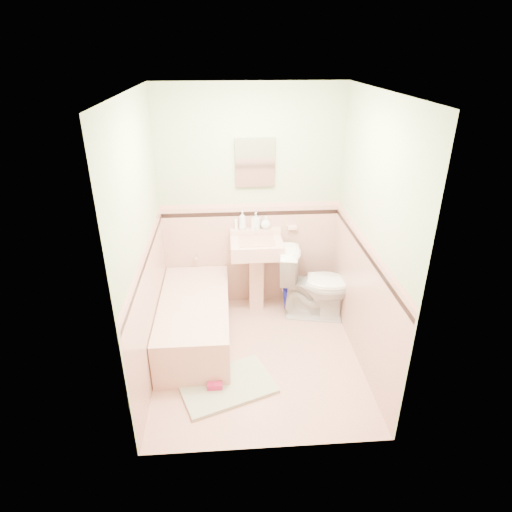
{
  "coord_description": "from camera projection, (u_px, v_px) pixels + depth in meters",
  "views": [
    {
      "loc": [
        -0.27,
        -3.45,
        2.81
      ],
      "look_at": [
        0.0,
        0.25,
        1.0
      ],
      "focal_mm": 30.36,
      "sensor_mm": 36.0,
      "label": 1
    }
  ],
  "objects": [
    {
      "name": "sink_faucet",
      "position": [
        256.0,
        231.0,
        4.83
      ],
      "size": [
        0.02,
        0.02,
        0.1
      ],
      "primitive_type": "cylinder",
      "color": "silver",
      "rests_on": "sink"
    },
    {
      "name": "wall_right",
      "position": [
        370.0,
        240.0,
        3.86
      ],
      "size": [
        0.0,
        2.5,
        2.5
      ],
      "primitive_type": "plane",
      "rotation": [
        1.57,
        0.0,
        -1.57
      ],
      "color": "beige",
      "rests_on": "ground"
    },
    {
      "name": "wall_left",
      "position": [
        143.0,
        246.0,
        3.73
      ],
      "size": [
        0.0,
        2.5,
        2.5
      ],
      "primitive_type": "plane",
      "rotation": [
        1.57,
        0.0,
        1.57
      ],
      "color": "beige",
      "rests_on": "ground"
    },
    {
      "name": "wall_front",
      "position": [
        271.0,
        312.0,
        2.81
      ],
      "size": [
        2.5,
        0.0,
        2.5
      ],
      "primitive_type": "plane",
      "rotation": [
        -1.57,
        0.0,
        0.0
      ],
      "color": "beige",
      "rests_on": "ground"
    },
    {
      "name": "wainscot_right",
      "position": [
        361.0,
        302.0,
        4.15
      ],
      "size": [
        0.0,
        2.2,
        2.2
      ],
      "primitive_type": "plane",
      "rotation": [
        1.57,
        0.0,
        -1.57
      ],
      "color": "#DCA793",
      "rests_on": "ground"
    },
    {
      "name": "cap_left",
      "position": [
        145.0,
        249.0,
        3.74
      ],
      "size": [
        0.0,
        2.2,
        2.2
      ],
      "primitive_type": "plane",
      "rotation": [
        1.57,
        0.0,
        1.57
      ],
      "color": "#DA9889",
      "rests_on": "ground"
    },
    {
      "name": "cap_right",
      "position": [
        367.0,
        243.0,
        3.87
      ],
      "size": [
        0.0,
        2.2,
        2.2
      ],
      "primitive_type": "plane",
      "rotation": [
        1.57,
        0.0,
        -1.57
      ],
      "color": "#DA9889",
      "rests_on": "ground"
    },
    {
      "name": "wainscot_front",
      "position": [
        270.0,
        387.0,
        3.11
      ],
      "size": [
        2.0,
        0.0,
        2.0
      ],
      "primitive_type": "plane",
      "rotation": [
        -1.57,
        0.0,
        0.0
      ],
      "color": "#DCA793",
      "rests_on": "ground"
    },
    {
      "name": "accent_right",
      "position": [
        366.0,
        253.0,
        3.92
      ],
      "size": [
        0.0,
        2.2,
        2.2
      ],
      "primitive_type": "plane",
      "rotation": [
        1.57,
        0.0,
        -1.57
      ],
      "color": "black",
      "rests_on": "ground"
    },
    {
      "name": "bucket",
      "position": [
        294.0,
        298.0,
        5.08
      ],
      "size": [
        0.29,
        0.29,
        0.27
      ],
      "primitive_type": null,
      "rotation": [
        0.0,
        0.0,
        0.08
      ],
      "color": "#1219B2",
      "rests_on": "floor"
    },
    {
      "name": "cap_front",
      "position": [
        271.0,
        315.0,
        2.84
      ],
      "size": [
        2.0,
        0.0,
        2.0
      ],
      "primitive_type": "plane",
      "rotation": [
        -1.57,
        0.0,
        0.0
      ],
      "color": "#DA9889",
      "rests_on": "ground"
    },
    {
      "name": "ceiling",
      "position": [
        258.0,
        91.0,
        3.25
      ],
      "size": [
        2.2,
        2.2,
        0.0
      ],
      "primitive_type": "plane",
      "rotation": [
        3.14,
        0.0,
        0.0
      ],
      "color": "white",
      "rests_on": "ground"
    },
    {
      "name": "toilet",
      "position": [
        316.0,
        284.0,
        4.83
      ],
      "size": [
        0.88,
        0.61,
        0.82
      ],
      "primitive_type": "imported",
      "rotation": [
        0.0,
        0.0,
        1.37
      ],
      "color": "white",
      "rests_on": "floor"
    },
    {
      "name": "shoe",
      "position": [
        215.0,
        386.0,
        3.88
      ],
      "size": [
        0.14,
        0.06,
        0.05
      ],
      "primitive_type": "cube",
      "rotation": [
        0.0,
        0.0,
        -0.0
      ],
      "color": "#BF1E59",
      "rests_on": "bath_mat"
    },
    {
      "name": "accent_left",
      "position": [
        146.0,
        260.0,
        3.79
      ],
      "size": [
        0.0,
        2.2,
        2.2
      ],
      "primitive_type": "plane",
      "rotation": [
        1.57,
        0.0,
        1.57
      ],
      "color": "black",
      "rests_on": "ground"
    },
    {
      "name": "floor",
      "position": [
        258.0,
        356.0,
        4.34
      ],
      "size": [
        2.2,
        2.2,
        0.0
      ],
      "primitive_type": "plane",
      "color": "#DAA28E",
      "rests_on": "ground"
    },
    {
      "name": "bath_mat",
      "position": [
        227.0,
        385.0,
        3.95
      ],
      "size": [
        0.96,
        0.8,
        0.03
      ],
      "primitive_type": "cube",
      "rotation": [
        0.0,
        0.0,
        0.36
      ],
      "color": "#94A186",
      "rests_on": "floor"
    },
    {
      "name": "wainscot_left",
      "position": [
        152.0,
        310.0,
        4.02
      ],
      "size": [
        0.0,
        2.2,
        2.2
      ],
      "primitive_type": "plane",
      "rotation": [
        1.57,
        0.0,
        1.57
      ],
      "color": "#DCA793",
      "rests_on": "ground"
    },
    {
      "name": "cap_back",
      "position": [
        250.0,
        205.0,
        4.78
      ],
      "size": [
        2.0,
        0.0,
        2.0
      ],
      "primitive_type": "plane",
      "rotation": [
        1.57,
        0.0,
        0.0
      ],
      "color": "#DA9889",
      "rests_on": "ground"
    },
    {
      "name": "soap_bottle_mid",
      "position": [
        256.0,
        221.0,
        4.82
      ],
      "size": [
        0.11,
        0.11,
        0.19
      ],
      "primitive_type": "imported",
      "rotation": [
        0.0,
        0.0,
        -0.35
      ],
      "color": "#B2B2B2",
      "rests_on": "sink"
    },
    {
      "name": "accent_front",
      "position": [
        271.0,
        327.0,
        2.88
      ],
      "size": [
        2.0,
        0.0,
        2.0
      ],
      "primitive_type": "plane",
      "rotation": [
        -1.57,
        0.0,
        0.0
      ],
      "color": "black",
      "rests_on": "ground"
    },
    {
      "name": "tube",
      "position": [
        236.0,
        224.0,
        4.82
      ],
      "size": [
        0.04,
        0.04,
        0.12
      ],
      "primitive_type": "cylinder",
      "rotation": [
        0.0,
        0.0,
        -0.24
      ],
      "color": "white",
      "rests_on": "sink"
    },
    {
      "name": "bathtub",
      "position": [
        195.0,
        321.0,
        4.5
      ],
      "size": [
        0.7,
        1.5,
        0.45
      ],
      "primitive_type": "cube",
      "color": "#D4A594",
      "rests_on": "floor"
    },
    {
      "name": "soap_bottle_left",
      "position": [
        242.0,
        220.0,
        4.8
      ],
      "size": [
        0.09,
        0.09,
        0.21
      ],
      "primitive_type": "imported",
      "rotation": [
        0.0,
        0.0,
        0.1
      ],
      "color": "#B2B2B2",
      "rests_on": "sink"
    },
    {
      "name": "soap_bottle_right",
      "position": [
        266.0,
        222.0,
        4.84
      ],
      "size": [
        0.13,
        0.13,
        0.15
      ],
      "primitive_type": "imported",
      "rotation": [
        0.0,
        0.0,
        -0.18
      ],
      "color": "#B2B2B2",
      "rests_on": "sink"
    },
    {
      "name": "wall_back",
      "position": [
        250.0,
        202.0,
        4.78
      ],
      "size": [
        2.5,
        0.0,
        2.5
      ],
      "primitive_type": "plane",
      "rotation": [
        1.57,
        0.0,
        0.0
      ],
      "color": "beige",
      "rests_on": "ground"
    },
    {
      "name": "tub_faucet",
      "position": [
        196.0,
        256.0,
        4.97
      ],
      "size": [
        0.04,
        0.12,
        0.04
      ],
      "primitive_type": "cylinder",
      "rotation": [
        1.57,
        0.0,
        0.0
      ],
      "color": "silver",
      "rests_on": "wall_back"
    },
    {
      "name": "soap_dish",
      "position": [
        292.0,
        227.0,
        4.91
      ],
      "size": [
        0.11,
        0.06,
        0.04
      ],
      "primitive_type": "cube",
      "color": "#D4A594",
      "rests_on": "wall_back"
    },
    {
      "name": "medicine_cabinet",
      "position": [
        255.0,
        162.0,
        4.56
      ],
      "size": [
        0.39,
        0.04,
        0.48
      ],
      "primitive_type": "cube",
      "color": "white",
      "rests_on": "wall_back"
    },
    {
      "name": "wainscot_back",
      "position": [
        251.0,
        255.0,
        5.06
      ],
      "size": [
        2.0,
        0.0,
        2.0
      ],
      "primitive_type": "plane",
      "rotation": [
        1.57,
        0.0,
        0.0
      ],
      "color": "#DCA793",
      "rests_on": "ground"
    },
    {
      "name": "sink",
      "position": [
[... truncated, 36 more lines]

